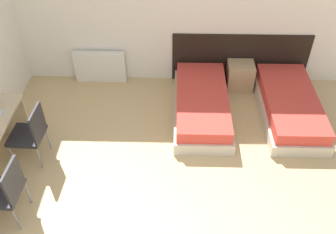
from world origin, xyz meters
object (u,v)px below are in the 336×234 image
(nightstand, at_px, (240,76))
(chair_near_laptop, at_px, (30,132))
(bed_near_window, at_px, (202,105))
(chair_near_notebook, at_px, (5,190))
(bed_near_door, at_px, (289,106))

(nightstand, distance_m, chair_near_laptop, 3.59)
(chair_near_laptop, bearing_deg, bed_near_window, 26.12)
(bed_near_window, relative_size, nightstand, 4.01)
(bed_near_window, relative_size, chair_near_notebook, 2.13)
(nightstand, bearing_deg, chair_near_notebook, -138.22)
(nightstand, bearing_deg, bed_near_window, -132.73)
(chair_near_laptop, bearing_deg, chair_near_notebook, -87.24)
(nightstand, bearing_deg, bed_near_door, -47.27)
(chair_near_notebook, bearing_deg, nightstand, 44.63)
(bed_near_window, distance_m, bed_near_door, 1.40)
(bed_near_door, bearing_deg, chair_near_notebook, -152.16)
(chair_near_laptop, relative_size, chair_near_notebook, 1.00)
(bed_near_door, distance_m, chair_near_laptop, 3.95)
(nightstand, xyz_separation_m, chair_near_notebook, (-3.09, -2.77, 0.26))
(bed_near_window, height_order, chair_near_laptop, chair_near_laptop)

